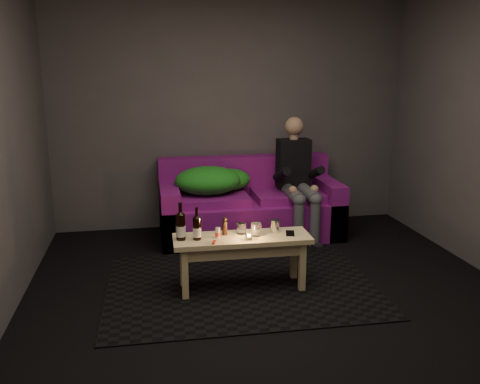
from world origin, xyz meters
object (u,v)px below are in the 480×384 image
at_px(beer_bottle_b, 197,228).
at_px(beer_bottle_a, 181,226).
at_px(sofa, 249,208).
at_px(coffee_table, 242,246).
at_px(steel_cup, 275,226).
at_px(person, 297,176).

bearing_deg(beer_bottle_b, beer_bottle_a, 170.21).
xyz_separation_m(sofa, coffee_table, (-0.34, -1.39, 0.08)).
bearing_deg(sofa, beer_bottle_b, -116.95).
xyz_separation_m(coffee_table, beer_bottle_b, (-0.37, -0.01, 0.18)).
height_order(sofa, beer_bottle_b, sofa).
xyz_separation_m(beer_bottle_a, steel_cup, (0.79, 0.06, -0.06)).
relative_size(coffee_table, beer_bottle_b, 4.23).
xyz_separation_m(coffee_table, beer_bottle_a, (-0.50, 0.01, 0.20)).
relative_size(beer_bottle_b, steel_cup, 2.60).
height_order(person, beer_bottle_a, person).
bearing_deg(coffee_table, sofa, 76.14).
bearing_deg(beer_bottle_b, person, 45.88).
bearing_deg(sofa, steel_cup, -92.13).
relative_size(sofa, coffee_table, 1.70).
relative_size(person, beer_bottle_b, 4.81).
relative_size(coffee_table, beer_bottle_a, 3.67).
distance_m(sofa, beer_bottle_a, 1.64).
bearing_deg(person, beer_bottle_b, -134.12).
height_order(sofa, person, person).
distance_m(person, beer_bottle_a, 1.81).
height_order(coffee_table, beer_bottle_a, beer_bottle_a).
relative_size(sofa, beer_bottle_a, 6.26).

